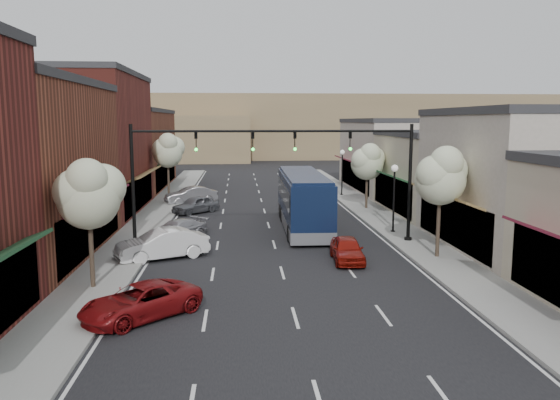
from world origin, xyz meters
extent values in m
plane|color=black|center=(0.00, 0.00, 0.00)|extent=(160.00, 160.00, 0.00)
cube|color=gray|center=(-8.40, 18.50, 0.07)|extent=(2.80, 73.00, 0.15)
cube|color=gray|center=(8.40, 18.50, 0.07)|extent=(2.80, 73.00, 0.15)
cube|color=gray|center=(-7.00, 18.50, 0.07)|extent=(0.25, 73.00, 0.17)
cube|color=gray|center=(7.00, 18.50, 0.07)|extent=(0.25, 73.00, 0.17)
cube|color=brown|center=(-14.30, 6.00, 4.50)|extent=(9.00, 14.00, 9.00)
cube|color=black|center=(-10.10, 6.00, 1.60)|extent=(0.60, 11.90, 2.60)
cube|color=#5B1424|center=(-9.30, 6.00, 3.10)|extent=(1.07, 9.80, 0.49)
cube|color=maroon|center=(-14.30, 20.00, 5.25)|extent=(9.00, 14.00, 10.50)
cube|color=#2D2D30|center=(-14.30, 20.00, 10.70)|extent=(9.20, 14.10, 0.40)
cube|color=black|center=(-10.10, 20.00, 1.60)|extent=(0.60, 11.90, 2.60)
cube|color=olive|center=(-9.30, 20.00, 3.10)|extent=(1.07, 9.80, 0.49)
cube|color=brown|center=(-14.30, 36.00, 4.00)|extent=(9.00, 18.00, 8.00)
cube|color=#2D2D30|center=(-14.30, 36.00, 8.20)|extent=(9.20, 18.10, 0.40)
cube|color=black|center=(-10.10, 36.00, 1.60)|extent=(0.60, 15.30, 2.60)
cube|color=#173B20|center=(-9.30, 36.00, 3.10)|extent=(1.07, 12.60, 0.49)
cube|color=#BBADA0|center=(13.80, 6.00, 3.75)|extent=(8.00, 12.00, 7.50)
cube|color=#2D2D30|center=(13.80, 6.00, 7.70)|extent=(8.20, 12.10, 0.40)
cube|color=black|center=(10.10, 6.00, 1.60)|extent=(0.60, 10.20, 2.60)
cube|color=olive|center=(9.30, 6.00, 3.10)|extent=(1.07, 8.40, 0.49)
cube|color=#BAAE94|center=(13.80, 18.00, 3.00)|extent=(8.00, 12.00, 6.00)
cube|color=#2D2D30|center=(13.80, 18.00, 6.20)|extent=(8.20, 12.10, 0.40)
cube|color=black|center=(10.10, 18.00, 1.60)|extent=(0.60, 10.20, 2.60)
cube|color=#173B20|center=(9.30, 18.00, 3.10)|extent=(1.07, 8.40, 0.49)
cube|color=#BBADA0|center=(13.80, 32.00, 3.50)|extent=(8.00, 16.00, 7.00)
cube|color=#2D2D30|center=(13.80, 32.00, 7.20)|extent=(8.20, 16.10, 0.40)
cube|color=black|center=(10.10, 32.00, 1.60)|extent=(0.60, 13.60, 2.60)
cube|color=#5B1424|center=(9.30, 32.00, 3.10)|extent=(1.07, 11.20, 0.49)
cube|color=#7A6647|center=(0.00, 90.00, 6.00)|extent=(120.00, 30.00, 12.00)
cube|color=#7A6647|center=(-25.00, 78.00, 4.00)|extent=(50.00, 20.00, 8.00)
cylinder|color=black|center=(8.00, 8.00, 0.15)|extent=(0.44, 0.44, 0.30)
cylinder|color=black|center=(8.00, 8.00, 3.50)|extent=(0.20, 0.20, 7.00)
cylinder|color=black|center=(4.00, 8.00, 6.60)|extent=(8.00, 0.14, 0.14)
imported|color=black|center=(4.40, 8.00, 6.00)|extent=(0.18, 0.46, 1.10)
sphere|color=#19E533|center=(4.40, 7.88, 5.58)|extent=(0.18, 0.18, 0.18)
imported|color=black|center=(1.20, 8.00, 6.00)|extent=(0.18, 0.46, 1.10)
sphere|color=#19E533|center=(1.20, 7.88, 5.58)|extent=(0.18, 0.18, 0.18)
cylinder|color=black|center=(-8.00, 8.00, 0.15)|extent=(0.44, 0.44, 0.30)
cylinder|color=black|center=(-8.00, 8.00, 3.50)|extent=(0.20, 0.20, 7.00)
cylinder|color=black|center=(-4.00, 8.00, 6.60)|extent=(8.00, 0.14, 0.14)
imported|color=black|center=(-4.40, 8.00, 6.00)|extent=(0.18, 0.46, 1.10)
sphere|color=#19E533|center=(-4.40, 7.88, 5.58)|extent=(0.18, 0.18, 0.18)
imported|color=black|center=(-1.20, 8.00, 6.00)|extent=(0.18, 0.46, 1.10)
sphere|color=#19E533|center=(-1.20, 7.88, 5.58)|extent=(0.18, 0.18, 0.18)
cylinder|color=#47382B|center=(8.30, 4.00, 1.86)|extent=(0.20, 0.20, 3.71)
sphere|color=beige|center=(8.30, 4.00, 4.18)|extent=(2.60, 2.60, 2.60)
sphere|color=beige|center=(8.80, 4.30, 4.64)|extent=(2.00, 2.00, 2.00)
sphere|color=beige|center=(7.90, 3.70, 4.52)|extent=(1.90, 1.90, 1.90)
sphere|color=beige|center=(8.40, 3.50, 5.10)|extent=(1.70, 1.70, 1.70)
cylinder|color=#47382B|center=(8.30, 20.00, 1.66)|extent=(0.20, 0.20, 3.33)
sphere|color=beige|center=(8.30, 20.00, 3.74)|extent=(2.60, 2.60, 2.60)
sphere|color=beige|center=(8.80, 20.30, 4.16)|extent=(2.00, 2.00, 2.00)
sphere|color=beige|center=(7.90, 19.70, 4.06)|extent=(1.90, 1.90, 1.90)
sphere|color=beige|center=(8.40, 19.50, 4.58)|extent=(1.70, 1.70, 1.70)
cylinder|color=#47382B|center=(-8.30, 0.00, 1.76)|extent=(0.20, 0.20, 3.52)
sphere|color=beige|center=(-8.30, 0.00, 3.96)|extent=(2.60, 2.60, 2.60)
sphere|color=beige|center=(-7.80, 0.30, 4.40)|extent=(2.00, 2.00, 2.00)
sphere|color=beige|center=(-8.70, -0.30, 4.29)|extent=(1.90, 1.90, 1.90)
sphere|color=beige|center=(-8.20, -0.50, 4.84)|extent=(1.70, 1.70, 1.70)
cylinder|color=#47382B|center=(-8.30, 26.00, 1.92)|extent=(0.20, 0.20, 3.84)
sphere|color=beige|center=(-8.30, 26.00, 4.32)|extent=(2.60, 2.60, 2.60)
sphere|color=beige|center=(-7.80, 26.30, 4.80)|extent=(2.00, 2.00, 2.00)
sphere|color=beige|center=(-8.70, 25.70, 4.68)|extent=(1.90, 1.90, 1.90)
sphere|color=beige|center=(-8.20, 25.50, 5.28)|extent=(1.70, 1.70, 1.70)
cylinder|color=black|center=(7.80, 10.50, 0.10)|extent=(0.28, 0.28, 0.20)
cylinder|color=black|center=(7.80, 10.50, 2.00)|extent=(0.12, 0.12, 4.00)
sphere|color=white|center=(7.80, 10.50, 4.22)|extent=(0.44, 0.44, 0.44)
cylinder|color=black|center=(7.80, 28.00, 0.10)|extent=(0.28, 0.28, 0.20)
cylinder|color=black|center=(7.80, 28.00, 2.00)|extent=(0.12, 0.12, 4.00)
sphere|color=white|center=(7.80, 28.00, 4.22)|extent=(0.44, 0.44, 0.44)
cube|color=#0D1936|center=(2.26, 12.82, 2.00)|extent=(2.82, 12.19, 3.09)
cube|color=#595B60|center=(2.26, 12.82, 0.56)|extent=(2.84, 12.21, 0.71)
cube|color=black|center=(2.26, 12.82, 2.43)|extent=(2.86, 11.22, 1.11)
cube|color=#0D1936|center=(2.26, 12.82, 3.59)|extent=(2.60, 11.70, 0.25)
cube|color=black|center=(2.17, 6.80, 2.63)|extent=(2.11, 0.11, 1.21)
cylinder|color=black|center=(1.01, 8.59, 0.53)|extent=(0.34, 1.06, 1.05)
cylinder|color=black|center=(3.39, 8.55, 0.53)|extent=(0.34, 1.06, 1.05)
cylinder|color=black|center=(1.13, 16.69, 0.53)|extent=(0.34, 1.06, 1.05)
cylinder|color=black|center=(3.52, 16.65, 0.53)|extent=(0.34, 1.06, 1.05)
cylinder|color=black|center=(1.11, 15.27, 0.53)|extent=(0.34, 1.06, 1.05)
cylinder|color=black|center=(3.50, 15.23, 0.53)|extent=(0.34, 1.06, 1.05)
imported|color=maroon|center=(3.49, 3.85, 0.64)|extent=(1.70, 3.82, 1.28)
imported|color=maroon|center=(-5.66, -3.58, 0.63)|extent=(4.76, 4.57, 1.26)
imported|color=white|center=(-6.06, 5.13, 0.79)|extent=(5.03, 3.52, 1.57)
imported|color=#99999E|center=(-5.81, 9.63, 0.61)|extent=(4.05, 4.31, 1.22)
imported|color=#57595E|center=(-5.41, 19.41, 0.67)|extent=(3.94, 3.87, 1.34)
imported|color=gray|center=(-6.20, 24.46, 0.74)|extent=(4.73, 3.12, 1.47)
camera|label=1|loc=(-2.02, -23.14, 7.20)|focal=35.00mm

